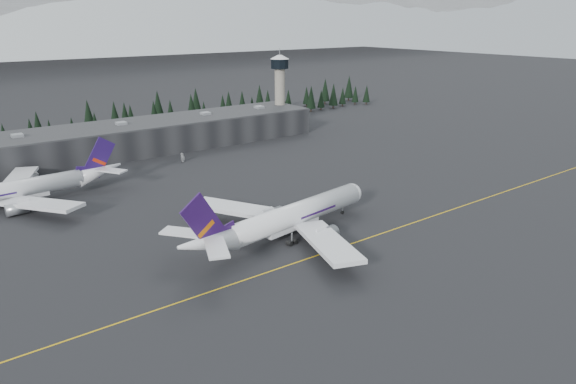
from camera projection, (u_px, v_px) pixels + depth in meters
ground at (334, 245)px, 131.75m from camera, size 1400.00×1400.00×0.00m
taxiline at (340, 248)px, 130.23m from camera, size 400.00×0.40×0.02m
terminal at (145, 136)px, 224.73m from camera, size 160.00×30.00×12.60m
control_tower at (280, 84)px, 263.87m from camera, size 10.00×10.00×37.70m
treeline at (116, 121)px, 252.47m from camera, size 360.00×20.00×15.00m
jet_main at (283, 219)px, 134.38m from camera, size 64.42×59.07×19.02m
jet_parked at (27, 188)px, 160.17m from camera, size 61.02×56.24×17.93m
gse_vehicle_a at (36, 183)px, 179.75m from camera, size 3.08×4.97×1.28m
gse_vehicle_b at (183, 160)px, 208.01m from camera, size 3.80×1.55×1.29m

